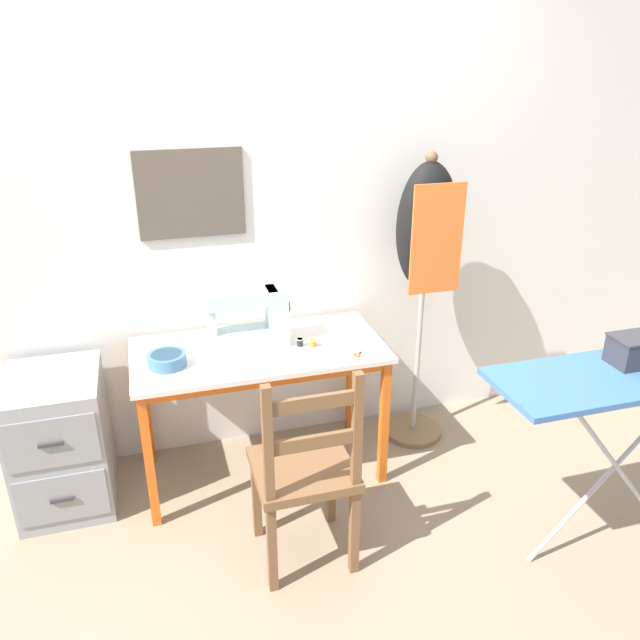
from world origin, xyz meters
TOP-DOWN VIEW (x-y plane):
  - ground_plane at (0.00, 0.00)m, footprint 14.00×14.00m
  - wall_back at (-0.00, 0.64)m, footprint 10.00×0.07m
  - sewing_table at (0.00, 0.27)m, footprint 1.18×0.58m
  - sewing_machine at (-0.02, 0.33)m, footprint 0.39×0.15m
  - fabric_bowl at (-0.43, 0.23)m, footprint 0.17×0.17m
  - scissors at (0.44, 0.10)m, footprint 0.12×0.10m
  - thread_spool_near_machine at (0.19, 0.25)m, footprint 0.04×0.04m
  - thread_spool_mid_table at (0.25, 0.23)m, footprint 0.04×0.04m
  - wooden_chair at (0.05, -0.35)m, footprint 0.40×0.38m
  - filing_cabinet at (-0.94, 0.34)m, footprint 0.41×0.50m
  - dress_form at (0.88, 0.38)m, footprint 0.32×0.32m
  - ironing_board at (1.30, -0.64)m, footprint 1.16×0.38m
  - storage_box at (1.32, -0.59)m, footprint 0.19×0.14m

SIDE VIEW (x-z plane):
  - ground_plane at x=0.00m, z-range 0.00..0.00m
  - filing_cabinet at x=-0.94m, z-range 0.00..0.66m
  - wooden_chair at x=0.05m, z-range -0.03..0.91m
  - sewing_table at x=0.00m, z-range 0.27..0.97m
  - scissors at x=0.44m, z-range 0.70..0.71m
  - thread_spool_mid_table at x=0.25m, z-range 0.70..0.74m
  - thread_spool_near_machine at x=0.19m, z-range 0.70..0.74m
  - fabric_bowl at x=-0.43m, z-range 0.70..0.76m
  - ironing_board at x=1.30m, z-range 0.39..1.26m
  - sewing_machine at x=-0.02m, z-range 0.68..0.98m
  - storage_box at x=1.32m, z-range 0.87..0.99m
  - dress_form at x=0.88m, z-range 0.33..1.89m
  - wall_back at x=0.00m, z-range 0.00..2.55m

